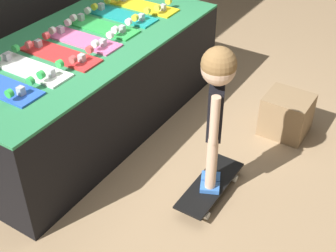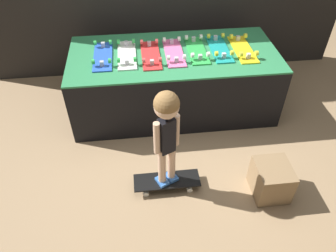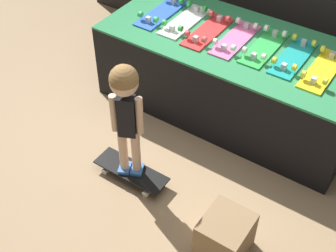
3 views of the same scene
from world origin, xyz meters
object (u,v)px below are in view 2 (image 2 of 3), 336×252
Objects in this scene: skateboard_blue_on_rack at (103,55)px; skateboard_yellow_on_rack at (243,48)px; skateboard_red_on_rack at (151,54)px; skateboard_white_on_rack at (127,54)px; skateboard_pink_on_rack at (174,52)px; skateboard_green_on_rack at (197,49)px; skateboard_teal_on_rack at (219,48)px; skateboard_on_floor at (167,181)px; storage_box at (271,180)px; child at (167,124)px.

skateboard_yellow_on_rack is (1.52, -0.02, 0.00)m from skateboard_blue_on_rack.
skateboard_white_on_rack is at bearing 172.50° from skateboard_red_on_rack.
skateboard_pink_on_rack and skateboard_green_on_rack have the same top height.
skateboard_green_on_rack is (0.76, 0.01, 0.00)m from skateboard_white_on_rack.
skateboard_teal_on_rack is 1.58m from skateboard_on_floor.
storage_box reaches higher than skateboard_on_floor.
skateboard_red_on_rack is 0.98× the size of skateboard_on_floor.
skateboard_white_on_rack is 0.51m from skateboard_pink_on_rack.
skateboard_teal_on_rack is at bearing 171.53° from skateboard_yellow_on_rack.
skateboard_white_on_rack is 1.00× the size of skateboard_teal_on_rack.
skateboard_on_floor is at bearing -76.54° from skateboard_white_on_rack.
skateboard_yellow_on_rack is at bearing 0.71° from skateboard_red_on_rack.
skateboard_white_on_rack is 1.42m from skateboard_on_floor.
skateboard_white_on_rack is at bearing -179.04° from skateboard_teal_on_rack.
child is at bearing 169.94° from storage_box.
skateboard_on_floor is (0.04, -1.18, -0.67)m from skateboard_red_on_rack.
skateboard_on_floor is at bearing -110.86° from skateboard_green_on_rack.
skateboard_green_on_rack is at bearing 69.14° from skateboard_on_floor.
skateboard_green_on_rack is 1.00× the size of skateboard_teal_on_rack.
skateboard_green_on_rack is at bearing 176.13° from skateboard_yellow_on_rack.
skateboard_blue_on_rack is 1.00× the size of skateboard_green_on_rack.
skateboard_green_on_rack is 1.32m from child.
skateboard_green_on_rack is at bearing 5.29° from skateboard_red_on_rack.
child is at bearing -100.12° from skateboard_pink_on_rack.
storage_box is (1.22, -1.38, -0.58)m from skateboard_white_on_rack.
child reaches higher than storage_box.
skateboard_yellow_on_rack is 1.68m from skateboard_on_floor.
skateboard_yellow_on_rack is at bearing -0.80° from skateboard_blue_on_rack.
child is (0.55, -1.22, 0.05)m from skateboard_blue_on_rack.
skateboard_on_floor is at bearing -129.20° from skateboard_yellow_on_rack.
skateboard_red_on_rack is 0.51m from skateboard_green_on_rack.
skateboard_red_on_rack reaches higher than storage_box.
skateboard_teal_on_rack is at bearing 0.78° from skateboard_green_on_rack.
skateboard_red_on_rack is (0.51, -0.03, 0.00)m from skateboard_blue_on_rack.
skateboard_white_on_rack and skateboard_teal_on_rack have the same top height.
skateboard_yellow_on_rack is (1.01, 0.01, 0.00)m from skateboard_red_on_rack.
skateboard_yellow_on_rack is at bearing 50.80° from skateboard_on_floor.
child is 1.14m from storage_box.
skateboard_teal_on_rack is 0.98× the size of skateboard_on_floor.
skateboard_on_floor is at bearing -88.17° from skateboard_red_on_rack.
skateboard_white_on_rack is 0.98× the size of skateboard_on_floor.
skateboard_green_on_rack is at bearing 5.22° from skateboard_pink_on_rack.
skateboard_white_on_rack and skateboard_green_on_rack have the same top height.
skateboard_white_on_rack is 1.00× the size of skateboard_green_on_rack.
skateboard_teal_on_rack is 0.60× the size of child.
skateboard_white_on_rack is 1.01m from skateboard_teal_on_rack.
skateboard_on_floor is (-0.98, -1.20, -0.67)m from skateboard_yellow_on_rack.
skateboard_on_floor is at bearing -100.12° from skateboard_pink_on_rack.
skateboard_green_on_rack is (1.01, 0.01, 0.00)m from skateboard_blue_on_rack.
storage_box is (0.72, -1.37, -0.58)m from skateboard_pink_on_rack.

